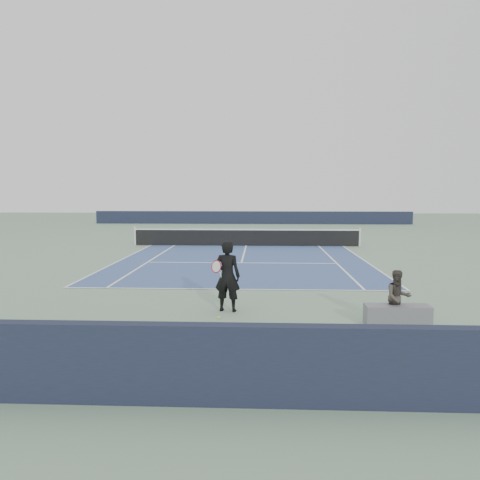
{
  "coord_description": "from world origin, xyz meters",
  "views": [
    {
      "loc": [
        0.85,
        -26.43,
        3.12
      ],
      "look_at": [
        -0.02,
        -7.27,
        1.1
      ],
      "focal_mm": 35.0,
      "sensor_mm": 36.0,
      "label": 1
    }
  ],
  "objects_px": {
    "tennis_player": "(227,276)",
    "tennis_ball": "(219,317)",
    "tennis_net": "(246,237)",
    "spectator_bench": "(398,306)"
  },
  "relations": [
    {
      "from": "tennis_net",
      "to": "spectator_bench",
      "type": "xyz_separation_m",
      "value": [
        4.03,
        -15.65,
        -0.04
      ]
    },
    {
      "from": "tennis_net",
      "to": "spectator_bench",
      "type": "relative_size",
      "value": 8.46
    },
    {
      "from": "tennis_ball",
      "to": "spectator_bench",
      "type": "bearing_deg",
      "value": -5.01
    },
    {
      "from": "tennis_player",
      "to": "tennis_net",
      "type": "bearing_deg",
      "value": 89.91
    },
    {
      "from": "tennis_net",
      "to": "tennis_ball",
      "type": "relative_size",
      "value": 207.69
    },
    {
      "from": "tennis_ball",
      "to": "spectator_bench",
      "type": "distance_m",
      "value": 4.25
    },
    {
      "from": "tennis_net",
      "to": "tennis_ball",
      "type": "height_order",
      "value": "tennis_net"
    },
    {
      "from": "tennis_player",
      "to": "tennis_ball",
      "type": "distance_m",
      "value": 1.18
    },
    {
      "from": "tennis_player",
      "to": "spectator_bench",
      "type": "height_order",
      "value": "tennis_player"
    },
    {
      "from": "tennis_net",
      "to": "spectator_bench",
      "type": "bearing_deg",
      "value": -75.58
    }
  ]
}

